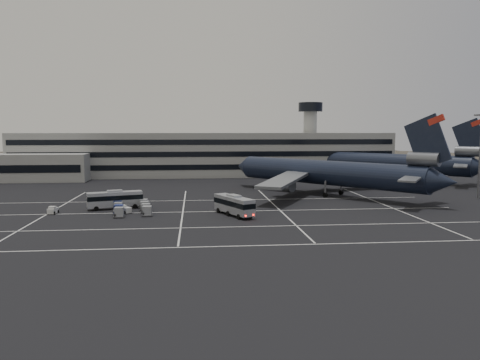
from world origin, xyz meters
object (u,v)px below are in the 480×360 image
(trijet_main, at_px, (328,173))
(tug_a, at_px, (53,210))
(bus_far, at_px, (115,199))
(bus_near, at_px, (234,204))
(uld_cluster, at_px, (132,208))

(trijet_main, xyz_separation_m, tug_a, (-55.59, -18.27, -4.62))
(trijet_main, height_order, bus_far, trijet_main)
(bus_far, relative_size, tug_a, 4.39)
(bus_near, height_order, uld_cluster, bus_near)
(trijet_main, bearing_deg, bus_near, -175.30)
(uld_cluster, bearing_deg, trijet_main, 23.67)
(trijet_main, height_order, tug_a, trijet_main)
(trijet_main, bearing_deg, uld_cluster, 163.97)
(bus_far, relative_size, uld_cluster, 0.90)
(bus_far, height_order, uld_cluster, bus_far)
(uld_cluster, bearing_deg, bus_far, 131.01)
(bus_near, distance_m, uld_cluster, 18.80)
(trijet_main, xyz_separation_m, bus_near, (-23.49, -23.01, -3.24))
(bus_near, relative_size, tug_a, 4.39)
(trijet_main, distance_m, uld_cluster, 45.68)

